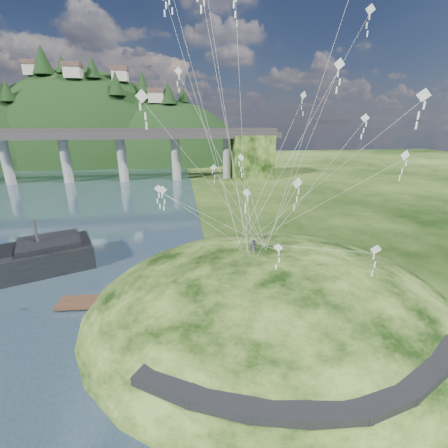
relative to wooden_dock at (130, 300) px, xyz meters
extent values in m
plane|color=black|center=(5.53, -4.01, -0.41)|extent=(320.00, 320.00, 0.00)
ellipsoid|color=black|center=(13.53, -2.01, -1.91)|extent=(36.00, 32.00, 13.00)
cube|color=black|center=(4.03, -12.01, 1.61)|extent=(4.32, 3.62, 0.71)
cube|color=black|center=(7.03, -13.66, 1.68)|extent=(4.10, 2.97, 0.61)
cube|color=black|center=(10.03, -14.66, 1.67)|extent=(3.85, 2.37, 0.62)
cube|color=black|center=(13.03, -15.11, 1.62)|extent=(3.62, 1.83, 0.66)
cube|color=black|center=(16.03, -14.91, 1.63)|extent=(3.82, 2.27, 0.68)
cube|color=black|center=(19.03, -13.96, 1.73)|extent=(4.11, 2.97, 0.71)
cube|color=black|center=(22.03, -12.41, 1.75)|extent=(4.26, 3.43, 0.66)
cylinder|color=gray|center=(-41.97, 65.99, 6.09)|extent=(2.60, 2.60, 13.00)
cylinder|color=gray|center=(-26.47, 65.99, 6.09)|extent=(2.60, 2.60, 13.00)
cylinder|color=gray|center=(-10.97, 65.99, 6.09)|extent=(2.60, 2.60, 13.00)
cylinder|color=gray|center=(4.53, 65.99, 6.09)|extent=(2.60, 2.60, 13.00)
cylinder|color=gray|center=(20.03, 65.99, 6.09)|extent=(2.60, 2.60, 13.00)
cube|color=black|center=(27.53, 65.99, 6.09)|extent=(12.00, 11.00, 13.00)
ellipsoid|color=black|center=(-34.47, 121.99, -6.41)|extent=(96.00, 68.00, 88.00)
ellipsoid|color=black|center=(0.53, 113.99, -10.41)|extent=(76.00, 56.00, 72.00)
cone|color=black|center=(-55.05, 102.16, 26.92)|extent=(5.29, 5.29, 6.96)
cone|color=black|center=(-44.35, 110.62, 38.82)|extent=(8.01, 8.01, 10.54)
cone|color=black|center=(-37.34, 110.06, 37.47)|extent=(4.97, 4.97, 6.54)
cone|color=black|center=(-25.87, 108.04, 36.26)|extent=(5.83, 5.83, 7.67)
cone|color=black|center=(-16.92, 103.08, 30.17)|extent=(6.47, 6.47, 8.51)
cone|color=black|center=(-7.69, 109.98, 30.82)|extent=(7.13, 7.13, 9.38)
cone|color=black|center=(2.41, 105.03, 27.46)|extent=(6.56, 6.56, 8.63)
cone|color=black|center=(8.30, 110.62, 27.27)|extent=(4.88, 4.88, 6.42)
cube|color=beige|center=(-49.47, 113.99, 35.58)|extent=(6.00, 5.00, 4.00)
cube|color=brown|center=(-49.47, 113.99, 38.28)|extent=(6.40, 5.40, 1.60)
cube|color=beige|center=(-32.47, 105.99, 33.87)|extent=(6.00, 5.00, 4.00)
cube|color=brown|center=(-32.47, 105.99, 36.57)|extent=(6.40, 5.40, 1.60)
cube|color=beige|center=(-16.47, 111.99, 33.77)|extent=(6.00, 5.00, 4.00)
cube|color=brown|center=(-16.47, 111.99, 36.47)|extent=(6.40, 5.40, 1.60)
cube|color=beige|center=(-2.47, 105.99, 25.47)|extent=(6.00, 5.00, 4.00)
cube|color=brown|center=(-2.47, 105.99, 28.17)|extent=(6.40, 5.40, 1.60)
cube|color=black|center=(-10.32, 9.50, 2.77)|extent=(8.16, 7.56, 0.66)
cylinder|color=#2D2B2B|center=(-11.34, 9.08, 4.20)|extent=(0.26, 0.26, 3.29)
cube|color=#3D2518|center=(0.00, 0.00, 0.01)|extent=(13.24, 2.79, 0.33)
cylinder|color=#3D2518|center=(-5.62, 0.31, -0.23)|extent=(0.28, 0.28, 0.94)
cylinder|color=#3D2518|center=(-2.81, 0.16, -0.23)|extent=(0.28, 0.28, 0.94)
cylinder|color=#3D2518|center=(0.00, 0.00, -0.23)|extent=(0.28, 0.28, 0.94)
cylinder|color=#3D2518|center=(2.81, -0.16, -0.23)|extent=(0.28, 0.28, 0.94)
cylinder|color=#3D2518|center=(5.62, -0.31, -0.23)|extent=(0.28, 0.28, 0.94)
imported|color=#272734|center=(12.13, -0.14, 5.38)|extent=(0.69, 0.52, 1.70)
imported|color=#272734|center=(12.34, 0.91, 5.20)|extent=(0.90, 0.86, 1.47)
cube|color=silver|center=(19.48, -7.60, 7.32)|extent=(0.89, 0.31, 0.86)
cube|color=silver|center=(19.48, -7.60, 6.69)|extent=(0.12, 0.05, 0.51)
cube|color=silver|center=(19.48, -7.60, 6.07)|extent=(0.12, 0.05, 0.51)
cube|color=silver|center=(19.48, -7.60, 5.44)|extent=(0.12, 0.05, 0.51)
cube|color=silver|center=(4.79, 1.66, 24.84)|extent=(0.11, 0.03, 0.48)
cube|color=silver|center=(4.79, 1.66, 24.25)|extent=(0.11, 0.03, 0.48)
cube|color=silver|center=(11.95, -7.55, 7.94)|extent=(0.59, 0.39, 0.67)
cube|color=silver|center=(11.95, -7.55, 7.47)|extent=(0.09, 0.04, 0.39)
cube|color=silver|center=(11.95, -7.55, 6.99)|extent=(0.09, 0.04, 0.39)
cube|color=silver|center=(11.95, -7.55, 6.51)|extent=(0.09, 0.04, 0.39)
cube|color=silver|center=(21.44, -6.34, 14.01)|extent=(0.77, 0.16, 0.77)
cube|color=silver|center=(21.44, -6.34, 13.46)|extent=(0.10, 0.04, 0.45)
cube|color=silver|center=(21.44, -6.34, 12.92)|extent=(0.10, 0.04, 0.45)
cube|color=silver|center=(21.44, -6.34, 12.37)|extent=(0.10, 0.04, 0.45)
cube|color=silver|center=(16.94, 2.29, 18.58)|extent=(0.69, 0.33, 0.73)
cube|color=silver|center=(16.94, 2.29, 18.06)|extent=(0.09, 0.07, 0.43)
cube|color=silver|center=(16.94, 2.29, 17.54)|extent=(0.09, 0.07, 0.43)
cube|color=silver|center=(16.94, 2.29, 17.01)|extent=(0.09, 0.07, 0.43)
cube|color=silver|center=(15.18, -7.20, 19.56)|extent=(0.69, 0.14, 0.68)
cube|color=silver|center=(15.18, -7.20, 19.07)|extent=(0.09, 0.03, 0.40)
cube|color=silver|center=(15.18, -7.20, 18.59)|extent=(0.09, 0.03, 0.40)
cube|color=silver|center=(15.18, -7.20, 18.10)|extent=(0.09, 0.03, 0.40)
cube|color=silver|center=(5.71, 6.27, 20.93)|extent=(0.79, 0.19, 0.79)
cube|color=silver|center=(5.71, 6.27, 20.36)|extent=(0.10, 0.06, 0.46)
cube|color=silver|center=(5.71, 6.27, 19.80)|extent=(0.10, 0.06, 0.46)
cube|color=silver|center=(5.71, 6.27, 19.24)|extent=(0.10, 0.06, 0.46)
cube|color=silver|center=(3.35, 1.72, 10.44)|extent=(0.80, 0.31, 0.77)
cube|color=silver|center=(3.35, 1.72, 9.87)|extent=(0.11, 0.04, 0.47)
cube|color=silver|center=(3.35, 1.72, 9.30)|extent=(0.11, 0.04, 0.47)
cube|color=silver|center=(3.35, 1.72, 8.73)|extent=(0.11, 0.04, 0.47)
cube|color=silver|center=(5.35, 1.27, 24.97)|extent=(0.10, 0.07, 0.48)
cube|color=silver|center=(5.35, 1.27, 24.39)|extent=(0.10, 0.07, 0.48)
cube|color=silver|center=(11.92, 2.61, 9.58)|extent=(0.77, 0.52, 0.87)
cube|color=silver|center=(11.92, 2.61, 8.94)|extent=(0.12, 0.05, 0.52)
cube|color=silver|center=(11.92, 2.61, 8.31)|extent=(0.12, 0.05, 0.52)
cube|color=silver|center=(11.92, 2.61, 7.68)|extent=(0.12, 0.05, 0.52)
cube|color=silver|center=(3.60, -8.72, 17.54)|extent=(0.67, 0.25, 0.68)
cube|color=silver|center=(3.60, -8.72, 17.05)|extent=(0.09, 0.06, 0.40)
cube|color=silver|center=(3.60, -8.72, 16.56)|extent=(0.09, 0.06, 0.40)
cube|color=silver|center=(3.60, -8.72, 16.07)|extent=(0.09, 0.06, 0.40)
cube|color=silver|center=(19.62, -9.11, 17.75)|extent=(0.71, 0.40, 0.76)
cube|color=silver|center=(19.62, -9.11, 17.19)|extent=(0.10, 0.04, 0.46)
cube|color=silver|center=(19.62, -9.11, 16.63)|extent=(0.10, 0.04, 0.46)
cube|color=silver|center=(19.62, -9.11, 16.08)|extent=(0.10, 0.04, 0.46)
cube|color=silver|center=(10.83, 0.50, 13.27)|extent=(0.43, 0.65, 0.72)
cube|color=silver|center=(10.83, 0.50, 12.74)|extent=(0.09, 0.08, 0.43)
cube|color=silver|center=(10.83, 0.50, 12.21)|extent=(0.09, 0.08, 0.43)
cube|color=silver|center=(10.83, 0.50, 11.68)|extent=(0.09, 0.08, 0.43)
cube|color=silver|center=(10.52, 2.31, 25.31)|extent=(0.12, 0.06, 0.52)
cube|color=silver|center=(10.52, 2.31, 24.68)|extent=(0.12, 0.06, 0.52)
cube|color=silver|center=(10.52, 2.31, 24.05)|extent=(0.12, 0.06, 0.52)
cube|color=silver|center=(8.77, 4.08, 11.94)|extent=(0.66, 0.23, 0.67)
cube|color=silver|center=(8.77, 4.08, 11.46)|extent=(0.08, 0.06, 0.39)
cube|color=silver|center=(8.77, 4.08, 10.98)|extent=(0.08, 0.06, 0.39)
cube|color=silver|center=(8.77, 4.08, 10.50)|extent=(0.08, 0.06, 0.39)
cube|color=silver|center=(14.07, -4.94, 11.94)|extent=(0.85, 0.27, 0.86)
cube|color=silver|center=(14.07, -4.94, 11.32)|extent=(0.11, 0.07, 0.50)
cube|color=silver|center=(14.07, -4.94, 10.71)|extent=(0.11, 0.07, 0.50)
cube|color=silver|center=(14.07, -4.94, 10.09)|extent=(0.11, 0.07, 0.50)
cube|color=silver|center=(21.35, -0.93, 16.60)|extent=(0.66, 0.37, 0.72)
cube|color=silver|center=(21.35, -0.93, 16.09)|extent=(0.09, 0.04, 0.42)
cube|color=silver|center=(21.35, -0.93, 15.58)|extent=(0.09, 0.04, 0.42)
cube|color=silver|center=(21.35, -0.93, 15.06)|extent=(0.09, 0.04, 0.42)
cube|color=silver|center=(7.89, 0.37, 24.67)|extent=(0.09, 0.03, 0.41)
cube|color=silver|center=(21.48, 0.71, 25.01)|extent=(0.79, 0.30, 0.77)
cube|color=silver|center=(21.48, 0.71, 24.44)|extent=(0.10, 0.03, 0.47)
cube|color=silver|center=(21.48, 0.71, 23.88)|extent=(0.10, 0.03, 0.47)
cube|color=silver|center=(21.48, 0.71, 23.31)|extent=(0.10, 0.03, 0.47)
cube|color=silver|center=(3.58, 3.84, 9.87)|extent=(0.88, 0.25, 0.87)
cube|color=silver|center=(3.58, 3.84, 9.24)|extent=(0.12, 0.05, 0.51)
cube|color=silver|center=(3.58, 3.84, 8.62)|extent=(0.12, 0.05, 0.51)
cube|color=silver|center=(3.58, 3.84, 8.00)|extent=(0.12, 0.05, 0.51)
cube|color=silver|center=(7.06, -4.48, 22.86)|extent=(0.10, 0.08, 0.47)
camera|label=1|loc=(5.35, -26.05, 16.26)|focal=24.00mm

